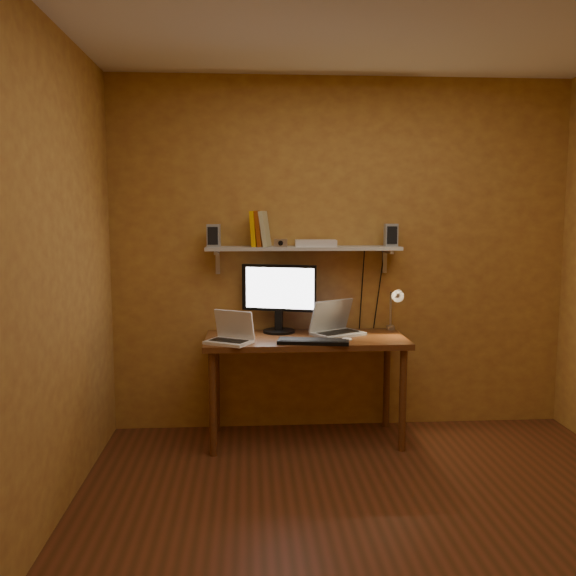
{
  "coord_description": "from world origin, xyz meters",
  "views": [
    {
      "loc": [
        -0.7,
        -2.9,
        1.6
      ],
      "look_at": [
        -0.43,
        1.18,
        1.11
      ],
      "focal_mm": 38.0,
      "sensor_mm": 36.0,
      "label": 1
    }
  ],
  "objects": [
    {
      "name": "room",
      "position": [
        0.0,
        0.0,
        1.3
      ],
      "size": [
        3.44,
        3.24,
        2.64
      ],
      "color": "#622D19",
      "rests_on": "ground"
    },
    {
      "name": "desk",
      "position": [
        -0.3,
        1.28,
        0.66
      ],
      "size": [
        1.4,
        0.6,
        0.75
      ],
      "color": "brown",
      "rests_on": "ground"
    },
    {
      "name": "wall_shelf",
      "position": [
        -0.3,
        1.47,
        1.36
      ],
      "size": [
        1.4,
        0.25,
        0.21
      ],
      "color": "silver",
      "rests_on": "room"
    },
    {
      "name": "monitor",
      "position": [
        -0.48,
        1.46,
        1.03
      ],
      "size": [
        0.53,
        0.29,
        0.5
      ],
      "rotation": [
        0.0,
        0.0,
        -0.31
      ],
      "color": "black",
      "rests_on": "desk"
    },
    {
      "name": "laptop",
      "position": [
        -0.08,
        1.37,
        0.82
      ],
      "size": [
        0.42,
        0.39,
        0.25
      ],
      "rotation": [
        0.0,
        0.0,
        0.55
      ],
      "color": "#989BA0",
      "rests_on": "desk"
    },
    {
      "name": "netbook",
      "position": [
        -0.81,
        1.13,
        0.81
      ],
      "size": [
        0.35,
        0.32,
        0.22
      ],
      "rotation": [
        0.0,
        0.0,
        -0.52
      ],
      "color": "white",
      "rests_on": "desk"
    },
    {
      "name": "keyboard",
      "position": [
        -0.27,
        1.07,
        0.76
      ],
      "size": [
        0.49,
        0.24,
        0.03
      ],
      "primitive_type": "cube",
      "rotation": [
        0.0,
        0.0,
        -0.17
      ],
      "color": "black",
      "rests_on": "desk"
    },
    {
      "name": "mouse",
      "position": [
        -0.04,
        1.09,
        0.77
      ],
      "size": [
        0.1,
        0.08,
        0.03
      ],
      "primitive_type": "ellipsoid",
      "rotation": [
        0.0,
        0.0,
        0.29
      ],
      "color": "white",
      "rests_on": "desk"
    },
    {
      "name": "desk_lamp",
      "position": [
        0.36,
        1.41,
        0.96
      ],
      "size": [
        0.09,
        0.23,
        0.38
      ],
      "color": "silver",
      "rests_on": "desk"
    },
    {
      "name": "speaker_left",
      "position": [
        -0.94,
        1.46,
        1.46
      ],
      "size": [
        0.1,
        0.1,
        0.16
      ],
      "primitive_type": "cube",
      "rotation": [
        0.0,
        0.0,
        -0.09
      ],
      "color": "#989BA0",
      "rests_on": "wall_shelf"
    },
    {
      "name": "speaker_right",
      "position": [
        0.34,
        1.48,
        1.46
      ],
      "size": [
        0.09,
        0.09,
        0.16
      ],
      "primitive_type": "cube",
      "rotation": [
        0.0,
        0.0,
        -0.04
      ],
      "color": "#989BA0",
      "rests_on": "wall_shelf"
    },
    {
      "name": "books",
      "position": [
        -0.61,
        1.48,
        1.5
      ],
      "size": [
        0.17,
        0.18,
        0.26
      ],
      "color": "#F7B106",
      "rests_on": "wall_shelf"
    },
    {
      "name": "shelf_camera",
      "position": [
        -0.47,
        1.4,
        1.4
      ],
      "size": [
        0.1,
        0.05,
        0.06
      ],
      "color": "silver",
      "rests_on": "wall_shelf"
    },
    {
      "name": "router",
      "position": [
        -0.21,
        1.46,
        1.4
      ],
      "size": [
        0.3,
        0.21,
        0.05
      ],
      "primitive_type": "cube",
      "rotation": [
        0.0,
        0.0,
        -0.05
      ],
      "color": "white",
      "rests_on": "wall_shelf"
    }
  ]
}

